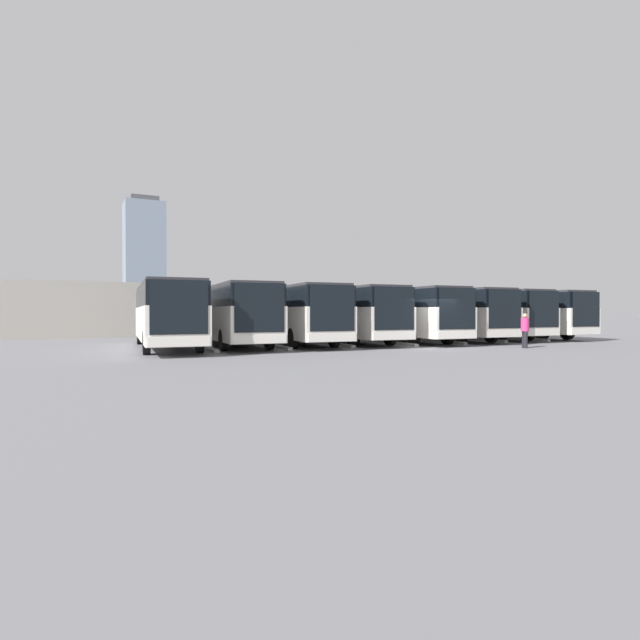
% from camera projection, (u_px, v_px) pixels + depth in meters
% --- Properties ---
extents(ground_plane, '(600.00, 600.00, 0.00)m').
position_uv_depth(ground_plane, '(432.00, 348.00, 25.50)').
color(ground_plane, slate).
extents(bus_0, '(3.45, 12.65, 3.22)m').
position_uv_depth(bus_0, '(512.00, 313.00, 36.37)').
color(bus_0, silver).
rests_on(bus_0, ground_plane).
extents(curb_divider_0, '(0.67, 5.87, 0.15)m').
position_uv_depth(curb_divider_0, '(515.00, 338.00, 33.96)').
color(curb_divider_0, '#B2B2AD').
rests_on(curb_divider_0, ground_plane).
extents(bus_1, '(3.45, 12.65, 3.22)m').
position_uv_depth(bus_1, '(474.00, 313.00, 34.96)').
color(bus_1, silver).
rests_on(bus_1, ground_plane).
extents(curb_divider_1, '(0.67, 5.87, 0.15)m').
position_uv_depth(curb_divider_1, '(474.00, 339.00, 32.55)').
color(curb_divider_1, '#B2B2AD').
rests_on(curb_divider_1, ground_plane).
extents(bus_2, '(3.45, 12.65, 3.22)m').
position_uv_depth(bus_2, '(438.00, 313.00, 33.10)').
color(bus_2, silver).
rests_on(bus_2, ground_plane).
extents(curb_divider_2, '(0.67, 5.87, 0.15)m').
position_uv_depth(curb_divider_2, '(435.00, 341.00, 30.69)').
color(curb_divider_2, '#B2B2AD').
rests_on(curb_divider_2, ground_plane).
extents(bus_3, '(3.45, 12.65, 3.22)m').
position_uv_depth(bus_3, '(395.00, 313.00, 31.42)').
color(bus_3, silver).
rests_on(bus_3, ground_plane).
extents(curb_divider_3, '(0.67, 5.87, 0.15)m').
position_uv_depth(curb_divider_3, '(389.00, 342.00, 29.02)').
color(curb_divider_3, '#B2B2AD').
rests_on(curb_divider_3, ground_plane).
extents(bus_4, '(3.45, 12.65, 3.22)m').
position_uv_depth(bus_4, '(342.00, 313.00, 30.40)').
color(bus_4, silver).
rests_on(bus_4, ground_plane).
extents(curb_divider_4, '(0.67, 5.87, 0.15)m').
position_uv_depth(curb_divider_4, '(331.00, 344.00, 27.99)').
color(curb_divider_4, '#B2B2AD').
rests_on(curb_divider_4, ground_plane).
extents(bus_5, '(3.45, 12.65, 3.22)m').
position_uv_depth(bus_5, '(290.00, 313.00, 28.77)').
color(bus_5, silver).
rests_on(bus_5, ground_plane).
extents(curb_divider_5, '(0.67, 5.87, 0.15)m').
position_uv_depth(curb_divider_5, '(273.00, 345.00, 26.37)').
color(curb_divider_5, '#B2B2AD').
rests_on(curb_divider_5, ground_plane).
extents(bus_6, '(3.45, 12.65, 3.22)m').
position_uv_depth(bus_6, '(230.00, 313.00, 27.33)').
color(bus_6, silver).
rests_on(bus_6, ground_plane).
extents(curb_divider_6, '(0.67, 5.87, 0.15)m').
position_uv_depth(curb_divider_6, '(206.00, 347.00, 24.92)').
color(curb_divider_6, '#B2B2AD').
rests_on(curb_divider_6, ground_plane).
extents(bus_7, '(3.45, 12.65, 3.22)m').
position_uv_depth(bus_7, '(166.00, 313.00, 25.30)').
color(bus_7, silver).
rests_on(bus_7, ground_plane).
extents(pedestrian, '(0.53, 0.53, 1.77)m').
position_uv_depth(pedestrian, '(525.00, 329.00, 25.47)').
color(pedestrian, black).
rests_on(pedestrian, ground_plane).
extents(station_building, '(43.99, 11.06, 4.01)m').
position_uv_depth(station_building, '(276.00, 310.00, 45.44)').
color(station_building, '#A8A399').
rests_on(station_building, ground_plane).
extents(office_tower, '(16.32, 16.32, 51.78)m').
position_uv_depth(office_tower, '(144.00, 259.00, 216.16)').
color(office_tower, '#7F8EA3').
rests_on(office_tower, ground_plane).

